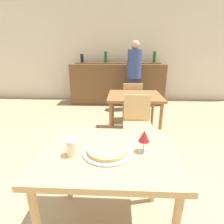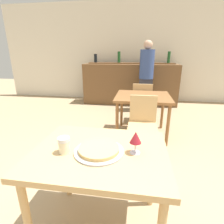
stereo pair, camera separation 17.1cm
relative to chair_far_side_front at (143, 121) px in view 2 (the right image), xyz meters
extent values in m
cube|color=silver|center=(-0.33, 3.16, 0.91)|extent=(8.00, 0.05, 2.80)
cube|color=tan|center=(-0.33, -1.26, 0.24)|extent=(0.94, 0.75, 0.04)
cylinder|color=tan|center=(-0.74, -1.57, -0.13)|extent=(0.05, 0.05, 0.70)
cylinder|color=tan|center=(-0.74, -0.94, -0.13)|extent=(0.05, 0.05, 0.70)
cylinder|color=tan|center=(0.08, -0.94, -0.13)|extent=(0.05, 0.05, 0.70)
cube|color=brown|center=(0.00, 0.59, 0.21)|extent=(0.90, 0.83, 0.04)
cylinder|color=brown|center=(-0.39, 0.23, -0.15)|extent=(0.05, 0.05, 0.68)
cylinder|color=brown|center=(0.39, 0.23, -0.15)|extent=(0.05, 0.05, 0.68)
cylinder|color=brown|center=(-0.39, 0.94, -0.15)|extent=(0.05, 0.05, 0.68)
cylinder|color=brown|center=(0.39, 0.94, -0.15)|extent=(0.05, 0.05, 0.68)
cube|color=brown|center=(-0.33, 2.66, 0.07)|extent=(2.60, 0.56, 1.11)
cube|color=brown|center=(-0.33, 2.80, 0.64)|extent=(2.39, 0.24, 0.03)
cylinder|color=black|center=(-1.34, 2.80, 0.77)|extent=(0.09, 0.09, 0.23)
cylinder|color=#1E5123|center=(-0.67, 2.80, 0.80)|extent=(0.08, 0.08, 0.30)
cylinder|color=#5B3314|center=(0.01, 2.80, 0.77)|extent=(0.08, 0.08, 0.24)
cylinder|color=#1E5123|center=(0.69, 2.80, 0.80)|extent=(0.08, 0.08, 0.30)
cube|color=tan|center=(0.00, -0.08, -0.06)|extent=(0.40, 0.40, 0.04)
cube|color=tan|center=(0.00, 0.11, 0.15)|extent=(0.38, 0.04, 0.39)
cylinder|color=tan|center=(-0.17, -0.25, -0.28)|extent=(0.03, 0.03, 0.41)
cylinder|color=tan|center=(0.17, -0.25, -0.28)|extent=(0.03, 0.03, 0.41)
cylinder|color=tan|center=(-0.17, 0.09, -0.28)|extent=(0.03, 0.03, 0.41)
cylinder|color=tan|center=(0.17, 0.09, -0.28)|extent=(0.03, 0.03, 0.41)
cube|color=tan|center=(0.00, 1.25, -0.06)|extent=(0.40, 0.40, 0.04)
cube|color=tan|center=(0.00, 1.07, 0.15)|extent=(0.38, 0.04, 0.39)
cylinder|color=tan|center=(0.17, 1.42, -0.28)|extent=(0.03, 0.03, 0.41)
cylinder|color=tan|center=(-0.17, 1.42, -0.28)|extent=(0.03, 0.03, 0.41)
cylinder|color=tan|center=(0.17, 1.08, -0.28)|extent=(0.03, 0.03, 0.41)
cylinder|color=tan|center=(-0.17, 1.08, -0.28)|extent=(0.03, 0.03, 0.41)
cylinder|color=#A3A3A8|center=(-0.32, -1.29, 0.26)|extent=(0.34, 0.34, 0.01)
cylinder|color=#E0B266|center=(-0.32, -1.29, 0.28)|extent=(0.28, 0.28, 0.02)
cylinder|color=beige|center=(-0.56, -1.33, 0.30)|extent=(0.08, 0.08, 0.09)
cylinder|color=silver|center=(-0.56, -1.33, 0.36)|extent=(0.08, 0.08, 0.02)
cube|color=#2D2D38|center=(0.09, 2.08, -0.08)|extent=(0.32, 0.18, 0.81)
cylinder|color=#33477F|center=(0.09, 2.08, 0.65)|extent=(0.34, 0.34, 0.67)
sphere|color=tan|center=(0.09, 2.08, 1.09)|extent=(0.21, 0.21, 0.21)
cylinder|color=silver|center=(-0.08, -1.26, 0.26)|extent=(0.07, 0.07, 0.00)
cylinder|color=silver|center=(-0.08, -1.26, 0.30)|extent=(0.01, 0.01, 0.07)
cone|color=maroon|center=(-0.08, -1.26, 0.38)|extent=(0.08, 0.08, 0.08)
camera|label=1|loc=(-0.25, -2.33, 0.91)|focal=28.00mm
camera|label=2|loc=(-0.08, -2.32, 0.91)|focal=28.00mm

